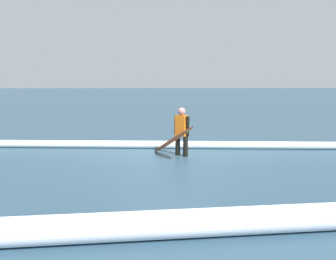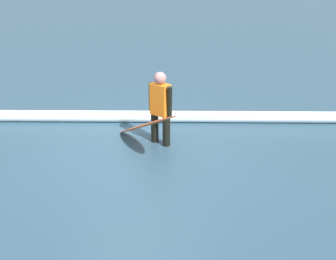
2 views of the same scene
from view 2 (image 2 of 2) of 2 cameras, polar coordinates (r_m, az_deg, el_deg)
name	(u,v)px [view 2 (image 2 of 2)]	position (r m, az deg, el deg)	size (l,w,h in m)	color
ground_plane	(136,152)	(7.98, -4.06, -2.81)	(174.40, 174.40, 0.00)	#2B485B
surfer	(160,105)	(8.02, -0.99, 3.20)	(0.40, 0.47, 1.36)	black
surfboard	(146,125)	(7.83, -2.87, 0.65)	(1.19, 1.87, 1.03)	#E55926
wave_crest_foreground	(86,116)	(9.42, -10.37, 1.75)	(0.24, 0.24, 20.22)	white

